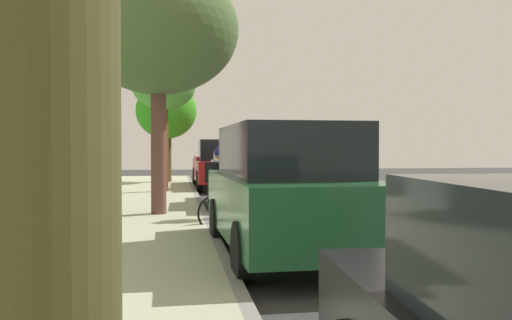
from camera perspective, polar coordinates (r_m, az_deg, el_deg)
ground at (r=11.64m, az=4.96°, el=-6.85°), size 59.01×59.01×0.00m
sidewalk at (r=11.41m, az=-15.66°, el=-6.76°), size 4.05×36.88×0.12m
curb_edge at (r=11.34m, az=-4.98°, el=-6.76°), size 0.16×36.88×0.12m
lane_stripe_centre at (r=12.98m, az=15.59°, el=-6.03°), size 0.14×35.80×0.01m
lane_stripe_bike_edge at (r=11.53m, az=2.38°, el=-6.91°), size 0.12×36.88×0.01m
parked_pickup_red_nearest at (r=21.56m, az=-3.78°, el=-0.68°), size 2.05×5.31×1.95m
parked_sedan_grey_second at (r=14.78m, az=-1.24°, el=-2.17°), size 1.88×4.42×1.52m
parked_suv_green_mid at (r=8.22m, az=3.11°, el=-3.07°), size 2.07×4.75×1.99m
bicycle_at_curb at (r=11.34m, az=-2.63°, el=-5.22°), size 1.47×0.97×0.73m
cyclist_with_backpack at (r=11.70m, az=-3.94°, el=-1.82°), size 0.52×0.56×1.67m
street_tree_near_cyclist at (r=24.67m, az=-9.39°, el=5.00°), size 2.70×2.70×4.43m
street_tree_mid_block at (r=19.35m, az=-9.64°, el=7.54°), size 2.22×2.22×4.56m
street_tree_far_end at (r=13.04m, az=-10.24°, el=13.23°), size 3.71×3.71×5.75m
pedestrian_on_phone at (r=17.33m, az=-16.18°, el=-0.69°), size 0.61×0.29×1.66m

